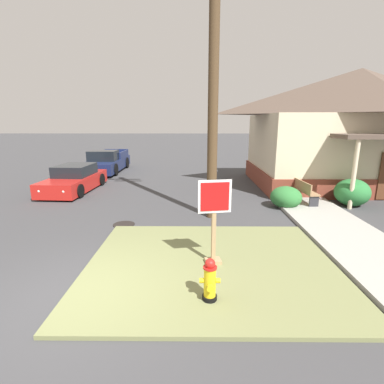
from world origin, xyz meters
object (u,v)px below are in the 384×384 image
stop_sign (214,224)px  street_bench (304,190)px  manhole_cover (124,225)px  parked_sedan_red (74,180)px  utility_pole (214,56)px  fire_hydrant (210,281)px  pickup_truck_navy (107,163)px

stop_sign → street_bench: bearing=52.3°
manhole_cover → parked_sedan_red: parked_sedan_red is taller
stop_sign → parked_sedan_red: (-6.28, 7.49, -0.50)m
manhole_cover → utility_pole: utility_pole is taller
manhole_cover → stop_sign: bearing=-44.7°
fire_hydrant → manhole_cover: 4.89m
stop_sign → manhole_cover: bearing=135.3°
manhole_cover → street_bench: 7.21m
stop_sign → pickup_truck_navy: bearing=116.1°
utility_pole → pickup_truck_navy: bearing=124.8°
parked_sedan_red → street_bench: size_ratio=2.59×
pickup_truck_navy → stop_sign: bearing=-63.9°
manhole_cover → street_bench: size_ratio=0.42×
street_bench → utility_pole: (-3.85, -1.61, 4.66)m
stop_sign → manhole_cover: size_ratio=2.83×
pickup_truck_navy → street_bench: (10.34, -7.74, -0.03)m
stop_sign → pickup_truck_navy: size_ratio=0.38×
stop_sign → utility_pole: utility_pole is taller
street_bench → fire_hydrant: bearing=-122.3°
stop_sign → fire_hydrant: bearing=-96.4°
manhole_cover → utility_pole: size_ratio=0.07×
stop_sign → utility_pole: (0.16, 3.58, 4.21)m
manhole_cover → utility_pole: (2.90, 0.85, 5.24)m
manhole_cover → parked_sedan_red: 5.95m
utility_pole → street_bench: bearing=22.6°
stop_sign → parked_sedan_red: 9.78m
parked_sedan_red → pickup_truck_navy: pickup_truck_navy is taller
fire_hydrant → pickup_truck_navy: (-6.17, 14.32, 0.15)m
fire_hydrant → pickup_truck_navy: size_ratio=0.16×
stop_sign → manhole_cover: (-2.75, 2.72, -1.03)m
parked_sedan_red → street_bench: bearing=-12.6°
parked_sedan_red → street_bench: (10.28, -2.30, 0.05)m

